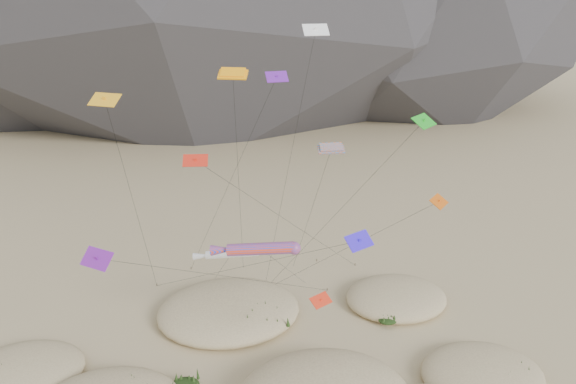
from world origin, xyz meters
name	(u,v)px	position (x,y,z in m)	size (l,w,h in m)	color
kite_stakes	(258,279)	(0.87, 23.27, 0.15)	(22.86, 7.84, 0.30)	#3F2D1E
rainbow_tube_kite	(257,249)	(-1.31, 8.18, 11.71)	(11.06, 14.83, 12.53)	#FD421A
white_tube_kite	(228,254)	(-3.23, 12.54, 9.25)	(5.91, 12.97, 9.85)	silver
orange_parafoil	(233,78)	(-2.27, 12.67, 24.44)	(3.22, 14.86, 25.26)	#FF9B0D
multi_parafoil	(331,150)	(6.02, 13.46, 17.82)	(2.37, 12.86, 18.47)	#FF5D1A
delta_kites	(277,171)	(0.80, 10.63, 17.25)	(29.69, 22.39, 28.02)	green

